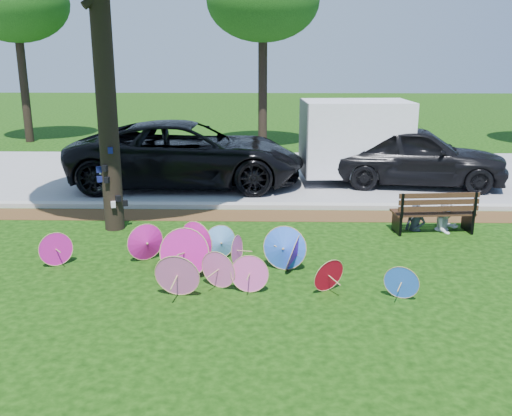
{
  "coord_description": "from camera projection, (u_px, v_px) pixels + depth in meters",
  "views": [
    {
      "loc": [
        0.74,
        -8.99,
        3.98
      ],
      "look_at": [
        0.5,
        2.0,
        0.9
      ],
      "focal_mm": 40.0,
      "sensor_mm": 36.0,
      "label": 1
    }
  ],
  "objects": [
    {
      "name": "black_van",
      "position": [
        188.0,
        154.0,
        16.97
      ],
      "size": [
        6.98,
        3.34,
        1.92
      ],
      "primitive_type": "imported",
      "rotation": [
        0.0,
        0.0,
        1.59
      ],
      "color": "black",
      "rests_on": "ground"
    },
    {
      "name": "parasol_pile",
      "position": [
        217.0,
        254.0,
        10.35
      ],
      "size": [
        6.86,
        2.15,
        0.92
      ],
      "color": "pink",
      "rests_on": "ground"
    },
    {
      "name": "dark_pickup",
      "position": [
        413.0,
        155.0,
        16.99
      ],
      "size": [
        5.57,
        2.82,
        1.82
      ],
      "primitive_type": "imported",
      "rotation": [
        0.0,
        0.0,
        1.44
      ],
      "color": "black",
      "rests_on": "ground"
    },
    {
      "name": "person_left",
      "position": [
        417.0,
        204.0,
        12.78
      ],
      "size": [
        0.53,
        0.45,
        1.22
      ],
      "primitive_type": "imported",
      "rotation": [
        0.0,
        0.0,
        -0.43
      ],
      "color": "#353B48",
      "rests_on": "ground"
    },
    {
      "name": "mulch_strip",
      "position": [
        238.0,
        215.0,
        14.08
      ],
      "size": [
        90.0,
        1.0,
        0.01
      ],
      "primitive_type": "cube",
      "color": "#472D16",
      "rests_on": "ground"
    },
    {
      "name": "ground",
      "position": [
        224.0,
        290.0,
        9.75
      ],
      "size": [
        90.0,
        90.0,
        0.0
      ],
      "primitive_type": "plane",
      "color": "black",
      "rests_on": "ground"
    },
    {
      "name": "street",
      "position": [
        246.0,
        174.0,
        18.75
      ],
      "size": [
        90.0,
        8.0,
        0.01
      ],
      "primitive_type": "cube",
      "color": "gray",
      "rests_on": "ground"
    },
    {
      "name": "cargo_trailer",
      "position": [
        355.0,
        137.0,
        17.22
      ],
      "size": [
        3.24,
        2.16,
        2.79
      ],
      "primitive_type": "cube",
      "rotation": [
        0.0,
        0.0,
        0.06
      ],
      "color": "white",
      "rests_on": "ground"
    },
    {
      "name": "person_right",
      "position": [
        448.0,
        203.0,
        12.75
      ],
      "size": [
        0.79,
        0.72,
        1.31
      ],
      "primitive_type": "imported",
      "rotation": [
        0.0,
        0.0,
        0.44
      ],
      "color": "silver",
      "rests_on": "ground"
    },
    {
      "name": "curb",
      "position": [
        239.0,
        206.0,
        14.74
      ],
      "size": [
        90.0,
        0.3,
        0.12
      ],
      "primitive_type": "cube",
      "color": "#B7B5AD",
      "rests_on": "ground"
    },
    {
      "name": "park_bench",
      "position": [
        433.0,
        211.0,
        12.76
      ],
      "size": [
        1.89,
        0.87,
        0.95
      ],
      "primitive_type": null,
      "rotation": [
        0.0,
        0.0,
        0.09
      ],
      "color": "black",
      "rests_on": "ground"
    },
    {
      "name": "bg_trees",
      "position": [
        284.0,
        2.0,
        22.51
      ],
      "size": [
        27.56,
        5.98,
        7.4
      ],
      "color": "black",
      "rests_on": "ground"
    }
  ]
}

